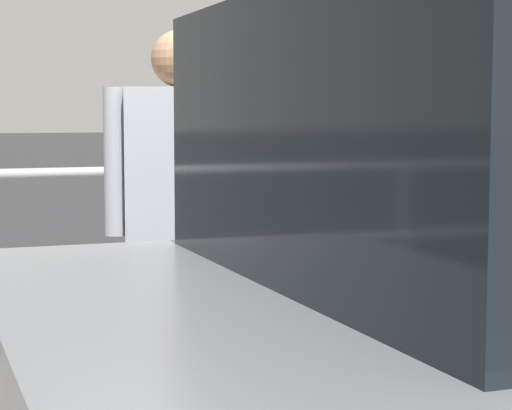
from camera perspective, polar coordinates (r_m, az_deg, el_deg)
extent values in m
cube|color=gray|center=(5.18, 0.23, -10.94)|extent=(36.00, 2.59, 0.13)
cylinder|color=slate|center=(4.10, 4.55, -6.20)|extent=(0.07, 0.07, 1.14)
cylinder|color=#939699|center=(4.02, 4.63, 4.05)|extent=(0.17, 0.17, 0.32)
sphere|color=silver|center=(4.02, 4.65, 6.73)|extent=(0.17, 0.17, 0.17)
cube|color=black|center=(3.94, 5.22, 5.03)|extent=(0.10, 0.01, 0.07)
cube|color=yellow|center=(3.94, 5.20, 3.19)|extent=(0.10, 0.01, 0.09)
cylinder|color=brown|center=(4.02, -6.00, -8.48)|extent=(0.15, 0.15, 0.87)
cylinder|color=brown|center=(4.02, -3.12, -8.46)|extent=(0.15, 0.15, 0.87)
cube|color=gray|center=(3.90, -4.65, 2.40)|extent=(0.50, 0.34, 0.65)
sphere|color=#936B4C|center=(3.91, -4.70, 8.90)|extent=(0.23, 0.23, 0.23)
cylinder|color=gray|center=(3.91, -8.62, 2.63)|extent=(0.09, 0.09, 0.61)
cylinder|color=gray|center=(4.13, -0.91, 4.87)|extent=(0.24, 0.55, 0.43)
cylinder|color=gray|center=(5.96, -3.49, 2.18)|extent=(24.00, 0.06, 0.06)
cylinder|color=gray|center=(6.01, -3.47, -2.36)|extent=(24.00, 0.05, 0.05)
cylinder|color=gray|center=(6.02, -3.46, -2.86)|extent=(0.06, 0.06, 1.06)
cylinder|color=gray|center=(6.74, 10.53, -2.04)|extent=(0.06, 0.06, 1.06)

